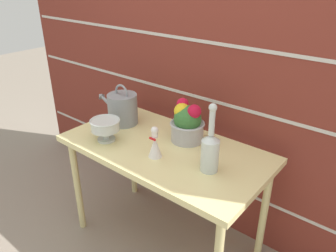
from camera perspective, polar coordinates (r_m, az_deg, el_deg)
ground_plane at (r=2.37m, az=-0.53°, el=-19.32°), size 12.00×12.00×0.00m
brick_wall at (r=2.10m, az=7.10°, el=9.68°), size 3.60×0.08×2.20m
patio_table at (r=1.95m, az=-0.61°, el=-5.54°), size 1.22×0.65×0.74m
watering_can at (r=2.17m, az=-7.96°, el=3.04°), size 0.34×0.19×0.27m
crystal_pedestal_bowl at (r=1.97m, az=-10.87°, el=-0.01°), size 0.18×0.18×0.14m
flower_planter at (r=1.93m, az=3.35°, el=0.59°), size 0.21×0.21×0.25m
glass_decanter at (r=1.65m, az=7.36°, el=-4.08°), size 0.09×0.09×0.37m
figurine_vase at (r=1.78m, az=-2.29°, el=-3.25°), size 0.08×0.08×0.18m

